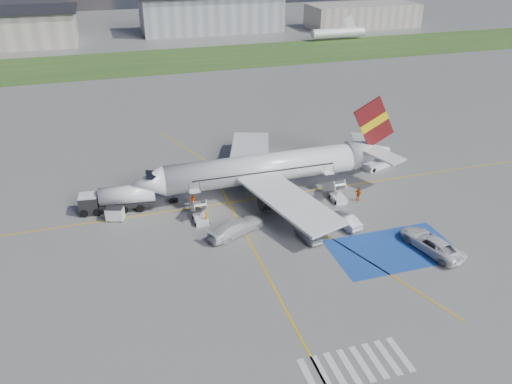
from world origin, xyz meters
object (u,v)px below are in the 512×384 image
at_px(belt_loader, 379,164).
at_px(van_white_a, 432,241).
at_px(airliner, 271,167).
at_px(car_silver_a, 308,233).
at_px(fuel_tanker, 118,200).
at_px(van_white_b, 236,225).
at_px(car_silver_b, 345,220).
at_px(gpu_cart, 115,214).

xyz_separation_m(belt_loader, van_white_a, (-5.49, -21.47, 0.73)).
bearing_deg(airliner, car_silver_a, -89.16).
bearing_deg(van_white_a, fuel_tanker, -42.45).
bearing_deg(belt_loader, van_white_b, -174.58).
xyz_separation_m(fuel_tanker, car_silver_b, (25.92, -12.08, -0.57)).
bearing_deg(car_silver_b, van_white_b, -25.09).
bearing_deg(gpu_cart, airliner, 24.19).
bearing_deg(fuel_tanker, gpu_cart, -96.71).
bearing_deg(car_silver_b, belt_loader, -147.68).
distance_m(fuel_tanker, car_silver_b, 28.61).
distance_m(car_silver_a, van_white_a, 13.77).
distance_m(van_white_a, van_white_b, 22.27).
height_order(gpu_cart, car_silver_a, gpu_cart).
bearing_deg(car_silver_a, gpu_cart, -35.80).
bearing_deg(gpu_cart, van_white_b, -10.39).
distance_m(car_silver_a, van_white_b, 8.52).
relative_size(fuel_tanker, gpu_cart, 4.00).
distance_m(car_silver_a, car_silver_b, 5.47).
relative_size(belt_loader, van_white_a, 0.95).
height_order(van_white_a, van_white_b, van_white_a).
height_order(fuel_tanker, belt_loader, fuel_tanker).
xyz_separation_m(car_silver_a, van_white_b, (-7.74, 3.55, 0.39)).
bearing_deg(car_silver_a, van_white_b, -33.21).
bearing_deg(van_white_a, airliner, -68.65).
bearing_deg(car_silver_b, fuel_tanker, -40.71).
height_order(car_silver_b, van_white_b, van_white_b).
xyz_separation_m(car_silver_b, van_white_b, (-13.03, 2.15, 0.34)).
bearing_deg(car_silver_b, gpu_cart, -35.47).
relative_size(gpu_cart, car_silver_b, 0.51).
xyz_separation_m(airliner, van_white_b, (-7.54, -9.55, -2.27)).
xyz_separation_m(airliner, car_silver_a, (0.19, -13.10, -2.66)).
height_order(car_silver_a, van_white_b, van_white_b).
xyz_separation_m(airliner, car_silver_b, (5.48, -11.70, -2.61)).
height_order(car_silver_a, van_white_a, van_white_a).
xyz_separation_m(car_silver_a, car_silver_b, (5.29, 1.40, 0.05)).
xyz_separation_m(fuel_tanker, belt_loader, (38.44, 1.83, -0.93)).
relative_size(car_silver_a, van_white_a, 0.71).
xyz_separation_m(airliner, gpu_cart, (-21.03, -2.18, -2.60)).
height_order(fuel_tanker, van_white_a, fuel_tanker).
bearing_deg(airliner, car_silver_b, -64.88).
xyz_separation_m(fuel_tanker, car_silver_a, (20.63, -13.48, -0.61)).
bearing_deg(airliner, fuel_tanker, 178.93).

